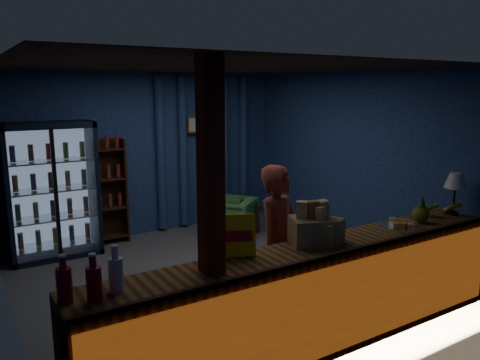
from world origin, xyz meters
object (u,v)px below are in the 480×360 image
(pastry_tray, at_px, (401,225))
(table_lamp, at_px, (456,182))
(shopkeeper, at_px, (279,245))
(green_chair, at_px, (233,216))

(pastry_tray, xyz_separation_m, table_lamp, (0.89, 0.01, 0.35))
(shopkeeper, bearing_deg, green_chair, 43.89)
(shopkeeper, height_order, pastry_tray, shopkeeper)
(shopkeeper, height_order, green_chair, shopkeeper)
(pastry_tray, bearing_deg, green_chair, 91.23)
(pastry_tray, bearing_deg, table_lamp, 0.96)
(shopkeeper, distance_m, pastry_tray, 1.29)
(shopkeeper, bearing_deg, table_lamp, -38.83)
(green_chair, distance_m, table_lamp, 3.52)
(green_chair, bearing_deg, table_lamp, 68.97)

